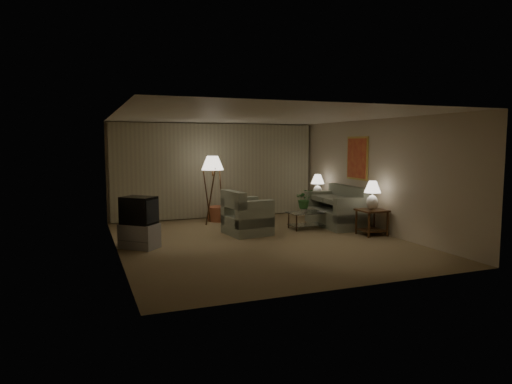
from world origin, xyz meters
TOP-DOWN VIEW (x-y plane):
  - ground at (0.00, 0.00)m, footprint 7.00×7.00m
  - room_shell at (0.02, 1.51)m, footprint 6.04×7.02m
  - sofa at (2.50, 1.02)m, footprint 1.93×1.11m
  - armchair at (-0.01, 0.83)m, footprint 1.21×1.18m
  - side_table_near at (2.65, -0.33)m, footprint 0.60×0.60m
  - side_table_far at (2.65, 2.27)m, footprint 0.47×0.39m
  - table_lamp_near at (2.65, -0.33)m, footprint 0.39×0.39m
  - table_lamp_far at (2.65, 2.27)m, footprint 0.38×0.38m
  - coffee_table at (1.69, 0.92)m, footprint 1.08×0.59m
  - tv_cabinet at (-2.55, 0.28)m, footprint 1.20×1.20m
  - crt_tv at (-2.55, 0.28)m, footprint 1.11×1.11m
  - floor_lamp at (-0.37, 2.48)m, footprint 0.58×0.58m
  - ottoman at (-0.11, 2.85)m, footprint 0.66×0.66m
  - vase at (1.54, 0.92)m, footprint 0.21×0.21m
  - flowers at (1.54, 0.92)m, footprint 0.52×0.48m
  - book at (1.94, 0.82)m, footprint 0.22×0.24m

SIDE VIEW (x-z plane):
  - ground at x=0.00m, z-range 0.00..0.00m
  - ottoman at x=-0.11m, z-range 0.00..0.40m
  - tv_cabinet at x=-2.55m, z-range 0.00..0.50m
  - coffee_table at x=1.69m, z-range 0.07..0.48m
  - side_table_far at x=2.65m, z-range 0.09..0.69m
  - sofa at x=2.50m, z-range 0.00..0.81m
  - armchair at x=-0.01m, z-range 0.00..0.82m
  - side_table_near at x=2.65m, z-range 0.12..0.72m
  - book at x=1.94m, z-range 0.41..0.43m
  - vase at x=1.54m, z-range 0.42..0.58m
  - crt_tv at x=-2.55m, z-range 0.50..1.05m
  - flowers at x=1.54m, z-range 0.58..1.07m
  - floor_lamp at x=-0.37m, z-range 0.04..1.84m
  - table_lamp_far at x=2.65m, z-range 0.66..1.31m
  - table_lamp_near at x=2.65m, z-range 0.66..1.32m
  - room_shell at x=0.02m, z-range 0.39..3.11m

